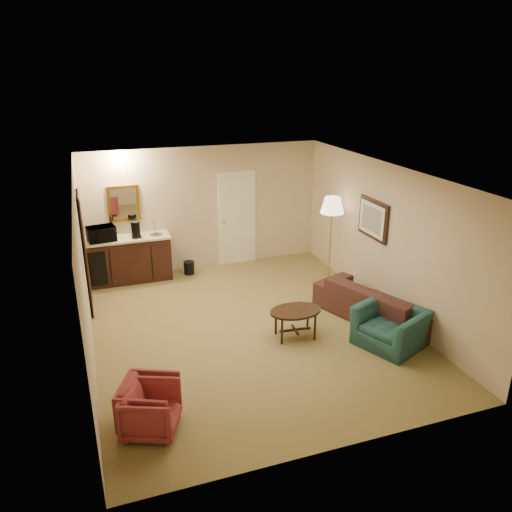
{
  "coord_description": "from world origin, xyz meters",
  "views": [
    {
      "loc": [
        -2.32,
        -7.0,
        4.09
      ],
      "look_at": [
        0.28,
        0.5,
        1.08
      ],
      "focal_mm": 35.0,
      "sensor_mm": 36.0,
      "label": 1
    }
  ],
  "objects": [
    {
      "name": "teal_armchair",
      "position": [
        1.9,
        -1.21,
        0.42
      ],
      "size": [
        0.96,
        1.14,
        0.85
      ],
      "primitive_type": "imported",
      "rotation": [
        0.0,
        0.0,
        -1.16
      ],
      "color": "#1C4644",
      "rests_on": "ground"
    },
    {
      "name": "coffee_table",
      "position": [
        0.6,
        -0.5,
        0.24
      ],
      "size": [
        0.89,
        0.64,
        0.48
      ],
      "primitive_type": "cube",
      "rotation": [
        0.0,
        0.0,
        -0.08
      ],
      "color": "black",
      "rests_on": "ground"
    },
    {
      "name": "wetbar_cabinet",
      "position": [
        -1.65,
        2.72,
        0.46
      ],
      "size": [
        1.64,
        0.58,
        0.92
      ],
      "primitive_type": "cube",
      "color": "#341910",
      "rests_on": "ground"
    },
    {
      "name": "waste_bin",
      "position": [
        -0.47,
        2.65,
        0.14
      ],
      "size": [
        0.25,
        0.25,
        0.27
      ],
      "primitive_type": "cylinder",
      "rotation": [
        0.0,
        0.0,
        0.14
      ],
      "color": "black",
      "rests_on": "ground"
    },
    {
      "name": "microwave",
      "position": [
        -2.15,
        2.67,
        1.1
      ],
      "size": [
        0.57,
        0.38,
        0.36
      ],
      "primitive_type": "imported",
      "rotation": [
        0.0,
        0.0,
        0.17
      ],
      "color": "black",
      "rests_on": "wetbar_cabinet"
    },
    {
      "name": "sofa",
      "position": [
        2.15,
        -0.41,
        0.43
      ],
      "size": [
        1.39,
        2.27,
        0.86
      ],
      "primitive_type": "imported",
      "rotation": [
        0.0,
        0.0,
        1.94
      ],
      "color": "black",
      "rests_on": "ground"
    },
    {
      "name": "ground",
      "position": [
        0.0,
        0.0,
        0.0
      ],
      "size": [
        6.0,
        6.0,
        0.0
      ],
      "primitive_type": "plane",
      "color": "olive",
      "rests_on": "ground"
    },
    {
      "name": "rose_chair_far",
      "position": [
        -1.9,
        -1.88,
        0.33
      ],
      "size": [
        0.81,
        0.83,
        0.66
      ],
      "primitive_type": "imported",
      "rotation": [
        0.0,
        0.0,
        1.15
      ],
      "color": "#983231",
      "rests_on": "ground"
    },
    {
      "name": "floor_lamp",
      "position": [
        2.17,
        1.4,
        0.88
      ],
      "size": [
        0.61,
        0.61,
        1.75
      ],
      "primitive_type": "cube",
      "rotation": [
        0.0,
        0.0,
        -0.39
      ],
      "color": "gold",
      "rests_on": "ground"
    },
    {
      "name": "room_walls",
      "position": [
        -0.1,
        0.77,
        1.72
      ],
      "size": [
        5.02,
        6.01,
        2.61
      ],
      "color": "#C6B595",
      "rests_on": "ground"
    },
    {
      "name": "coffee_maker",
      "position": [
        -1.49,
        2.66,
        1.08
      ],
      "size": [
        0.19,
        0.19,
        0.33
      ],
      "primitive_type": "cylinder",
      "rotation": [
        0.0,
        0.0,
        -0.12
      ],
      "color": "black",
      "rests_on": "wetbar_cabinet"
    },
    {
      "name": "rose_chair_near",
      "position": [
        -1.9,
        -2.0,
        0.32
      ],
      "size": [
        0.77,
        0.79,
        0.64
      ],
      "primitive_type": "imported",
      "rotation": [
        0.0,
        0.0,
        1.19
      ],
      "color": "#983231",
      "rests_on": "ground"
    }
  ]
}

